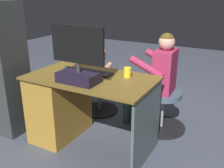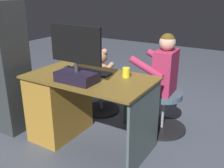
{
  "view_description": "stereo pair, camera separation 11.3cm",
  "coord_description": "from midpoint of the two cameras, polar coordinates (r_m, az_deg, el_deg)",
  "views": [
    {
      "loc": [
        -1.33,
        2.33,
        1.54
      ],
      "look_at": [
        -0.04,
        -0.01,
        0.56
      ],
      "focal_mm": 42.01,
      "sensor_mm": 36.0,
      "label": 1
    },
    {
      "loc": [
        -1.43,
        2.28,
        1.54
      ],
      "look_at": [
        -0.04,
        -0.01,
        0.56
      ],
      "focal_mm": 42.01,
      "sensor_mm": 36.0,
      "label": 2
    }
  ],
  "objects": [
    {
      "name": "ground_plane",
      "position": [
        3.1,
        -1.88,
        -9.78
      ],
      "size": [
        10.0,
        10.0,
        0.0
      ],
      "primitive_type": "plane",
      "color": "#404652"
    },
    {
      "name": "desk",
      "position": [
        2.84,
        -11.1,
        -4.17
      ],
      "size": [
        1.24,
        0.71,
        0.74
      ],
      "color": "brown",
      "rests_on": "ground_plane"
    },
    {
      "name": "monitor",
      "position": [
        2.36,
        -8.73,
        4.08
      ],
      "size": [
        0.53,
        0.22,
        0.51
      ],
      "color": "black",
      "rests_on": "desk"
    },
    {
      "name": "keyboard",
      "position": [
        2.64,
        -5.62,
        2.54
      ],
      "size": [
        0.42,
        0.14,
        0.02
      ],
      "primitive_type": "cube",
      "color": "black",
      "rests_on": "desk"
    },
    {
      "name": "computer_mouse",
      "position": [
        2.8,
        -10.93,
        3.46
      ],
      "size": [
        0.06,
        0.1,
        0.04
      ],
      "primitive_type": "ellipsoid",
      "color": "#1C2C2B",
      "rests_on": "desk"
    },
    {
      "name": "cup",
      "position": [
        2.51,
        2.07,
        2.55
      ],
      "size": [
        0.07,
        0.07,
        0.09
      ],
      "primitive_type": "cylinder",
      "color": "yellow",
      "rests_on": "desk"
    },
    {
      "name": "tv_remote",
      "position": [
        2.68,
        -11.63,
        2.49
      ],
      "size": [
        0.08,
        0.16,
        0.02
      ],
      "primitive_type": "cube",
      "rotation": [
        0.0,
        0.0,
        -0.25
      ],
      "color": "black",
      "rests_on": "desk"
    },
    {
      "name": "office_chair_teddy",
      "position": [
        3.43,
        -3.72,
        -1.66
      ],
      "size": [
        0.49,
        0.49,
        0.46
      ],
      "color": "black",
      "rests_on": "ground_plane"
    },
    {
      "name": "teddy_bear",
      "position": [
        3.32,
        -3.74,
        4.24
      ],
      "size": [
        0.27,
        0.27,
        0.39
      ],
      "color": "#A17058",
      "rests_on": "office_chair_teddy"
    },
    {
      "name": "visitor_chair",
      "position": [
        3.06,
        9.79,
        -5.28
      ],
      "size": [
        0.56,
        0.56,
        0.46
      ],
      "color": "black",
      "rests_on": "ground_plane"
    },
    {
      "name": "person",
      "position": [
        2.95,
        8.46,
        2.15
      ],
      "size": [
        0.57,
        0.49,
        1.11
      ],
      "color": "#982547",
      "rests_on": "ground_plane"
    },
    {
      "name": "equipment_rack",
      "position": [
        3.09,
        -23.6,
        2.9
      ],
      "size": [
        0.44,
        0.36,
        1.43
      ],
      "primitive_type": "cube",
      "color": "#2F3233",
      "rests_on": "ground_plane"
    }
  ]
}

